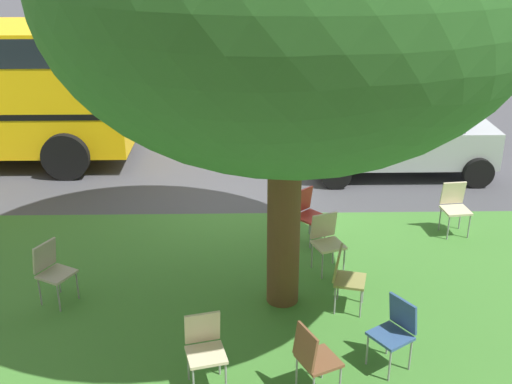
% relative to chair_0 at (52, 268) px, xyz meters
% --- Properties ---
extents(ground, '(80.00, 80.00, 0.00)m').
position_rel_chair_0_xyz_m(ground, '(-2.56, -2.98, -0.52)').
color(ground, '#424247').
extents(grass_verge, '(48.00, 6.00, 0.01)m').
position_rel_chair_0_xyz_m(grass_verge, '(-2.56, 0.22, -0.52)').
color(grass_verge, '#3D752D').
rests_on(grass_verge, ground).
extents(chair_0, '(0.57, 0.56, 0.88)m').
position_rel_chair_0_xyz_m(chair_0, '(0.00, 0.00, 0.00)').
color(chair_0, '#ADA393').
rests_on(chair_0, ground).
extents(chair_1, '(0.50, 0.51, 0.88)m').
position_rel_chair_0_xyz_m(chair_1, '(-2.17, 1.74, 0.00)').
color(chair_1, beige).
rests_on(chair_1, ground).
extents(chair_2, '(0.58, 0.58, 0.88)m').
position_rel_chair_0_xyz_m(chair_2, '(-4.35, 1.47, 0.00)').
color(chair_2, '#335184').
rests_on(chair_2, ground).
extents(chair_3, '(0.59, 0.59, 0.88)m').
position_rel_chair_0_xyz_m(chair_3, '(-3.64, -1.76, 0.00)').
color(chair_3, '#B7332D').
rests_on(chair_3, ground).
extents(chair_4, '(0.53, 0.54, 0.88)m').
position_rel_chair_0_xyz_m(chair_4, '(-3.83, -0.80, 0.00)').
color(chair_4, beige).
rests_on(chair_4, ground).
extents(chair_5, '(0.51, 0.51, 0.88)m').
position_rel_chair_0_xyz_m(chair_5, '(-3.95, 0.26, 0.00)').
color(chair_5, olive).
rests_on(chair_5, ground).
extents(chair_6, '(0.47, 0.47, 0.88)m').
position_rel_chair_0_xyz_m(chair_6, '(-6.12, -1.97, 0.00)').
color(chair_6, beige).
rests_on(chair_6, ground).
extents(chair_7, '(0.56, 0.55, 0.88)m').
position_rel_chair_0_xyz_m(chair_7, '(-3.35, 1.96, 0.00)').
color(chair_7, brown).
rests_on(chair_7, ground).
extents(parked_car, '(3.70, 1.92, 1.65)m').
position_rel_chair_0_xyz_m(parked_car, '(-5.86, -4.80, 0.32)').
color(parked_car, '#ADB2B7').
rests_on(parked_car, ground).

